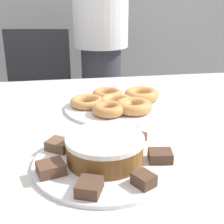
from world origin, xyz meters
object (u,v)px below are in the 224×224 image
at_px(plate_cake, 105,162).
at_px(plate_donuts, 117,107).
at_px(frosted_cake, 105,149).
at_px(office_chair_left, 36,111).
at_px(person_standing, 101,37).

bearing_deg(plate_cake, plate_donuts, 75.65).
xyz_separation_m(plate_donuts, frosted_cake, (-0.10, -0.38, 0.04)).
xyz_separation_m(office_chair_left, plate_donuts, (0.35, -0.80, 0.30)).
bearing_deg(frosted_cake, plate_donuts, 75.65).
height_order(office_chair_left, plate_donuts, office_chair_left).
bearing_deg(plate_donuts, person_standing, 86.26).
height_order(person_standing, plate_cake, person_standing).
height_order(person_standing, plate_donuts, person_standing).
xyz_separation_m(person_standing, plate_donuts, (-0.05, -0.83, -0.14)).
xyz_separation_m(office_chair_left, plate_cake, (0.26, -1.18, 0.30)).
xyz_separation_m(person_standing, frosted_cake, (-0.15, -1.21, -0.10)).
bearing_deg(plate_donuts, plate_cake, -104.35).
height_order(office_chair_left, frosted_cake, office_chair_left).
distance_m(office_chair_left, plate_cake, 1.25).
relative_size(person_standing, plate_cake, 4.72).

